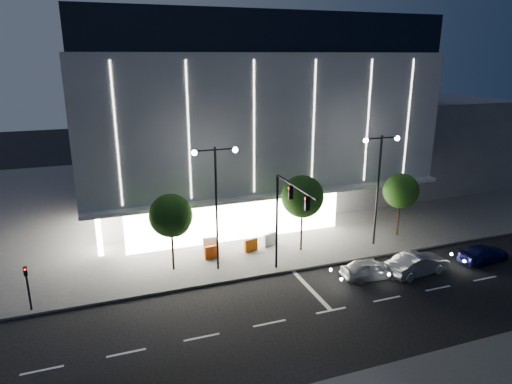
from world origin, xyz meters
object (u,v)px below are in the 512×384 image
object	(u,v)px
tree_left	(171,218)
car_third	(483,254)
car_second	(418,264)
street_lamp_west	(216,191)
car_lead	(371,269)
barrier_a	(212,252)
barrier_d	(269,239)
barrier_b	(210,243)
ped_signal_far	(27,284)
tree_right	(401,193)
traffic_mast	(286,209)
barrier_c	(251,245)
tree_mid	(303,199)
street_lamp_east	(379,175)

from	to	relation	value
tree_left	car_third	world-z (taller)	tree_left
tree_left	car_second	world-z (taller)	tree_left
street_lamp_west	car_lead	size ratio (longest dim) A/B	2.15
barrier_a	barrier_d	size ratio (longest dim) A/B	1.00
barrier_b	car_third	bearing A→B (deg)	-20.07
ped_signal_far	car_second	world-z (taller)	ped_signal_far
car_second	car_third	xyz separation A→B (m)	(5.95, 0.01, -0.15)
ped_signal_far	tree_left	distance (m)	9.61
tree_left	tree_right	xyz separation A→B (m)	(19.00, -0.00, -0.15)
traffic_mast	tree_left	world-z (taller)	traffic_mast
traffic_mast	ped_signal_far	bearing A→B (deg)	175.85
car_third	ped_signal_far	bearing A→B (deg)	76.34
tree_right	barrier_c	world-z (taller)	tree_right
traffic_mast	street_lamp_west	xyz separation A→B (m)	(-4.00, 2.66, 0.93)
tree_mid	car_second	xyz separation A→B (m)	(6.02, -6.31, -3.56)
street_lamp_west	tree_right	size ratio (longest dim) A/B	1.63
barrier_d	ped_signal_far	bearing A→B (deg)	172.57
tree_left	barrier_b	distance (m)	5.33
street_lamp_east	tree_mid	size ratio (longest dim) A/B	1.46
ped_signal_far	barrier_a	bearing A→B (deg)	15.52
street_lamp_west	tree_left	bearing A→B (deg)	161.06
barrier_c	car_third	bearing A→B (deg)	-37.74
traffic_mast	tree_mid	size ratio (longest dim) A/B	1.15
street_lamp_west	car_lead	bearing A→B (deg)	-26.38
car_lead	barrier_d	world-z (taller)	car_lead
street_lamp_east	barrier_c	bearing A→B (deg)	167.78
street_lamp_west	tree_right	world-z (taller)	street_lamp_west
tree_right	barrier_a	size ratio (longest dim) A/B	5.01
car_second	car_third	world-z (taller)	car_second
tree_right	barrier_d	size ratio (longest dim) A/B	5.01
car_second	barrier_c	distance (m)	12.30
car_lead	barrier_c	bearing A→B (deg)	47.29
traffic_mast	tree_mid	world-z (taller)	traffic_mast
barrier_a	barrier_b	world-z (taller)	same
ped_signal_far	tree_right	distance (m)	28.21
tree_right	barrier_b	size ratio (longest dim) A/B	5.01
ped_signal_far	tree_mid	distance (m)	19.35
car_lead	car_third	bearing A→B (deg)	-88.67
barrier_a	barrier_c	xyz separation A→B (m)	(3.22, 0.28, 0.00)
tree_mid	barrier_a	world-z (taller)	tree_mid
tree_mid	car_lead	world-z (taller)	tree_mid
car_second	tree_left	bearing A→B (deg)	61.27
street_lamp_east	ped_signal_far	world-z (taller)	street_lamp_east
traffic_mast	tree_mid	bearing A→B (deg)	50.58
barrier_a	tree_mid	bearing A→B (deg)	-11.60
barrier_a	barrier_b	xyz separation A→B (m)	(0.29, 1.68, 0.00)
traffic_mast	tree_right	world-z (taller)	traffic_mast
street_lamp_west	ped_signal_far	world-z (taller)	street_lamp_west
tree_mid	traffic_mast	bearing A→B (deg)	-129.42
ped_signal_far	car_second	distance (m)	25.36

